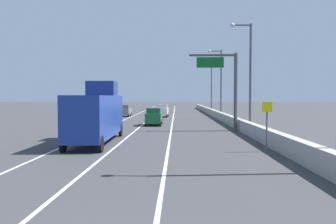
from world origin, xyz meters
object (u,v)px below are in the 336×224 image
at_px(car_gray_1, 125,111).
at_px(lamp_post_right_fourth, 210,84).
at_px(overhead_sign_gantry, 228,82).
at_px(speed_advisory_sign, 267,123).
at_px(car_green_0, 154,117).
at_px(lamp_post_right_third, 220,79).
at_px(box_truck, 97,114).
at_px(lamp_post_right_second, 248,69).
at_px(car_white_2, 163,111).
at_px(lamp_post_right_near, 335,33).

bearing_deg(car_gray_1, lamp_post_right_fourth, 41.94).
distance_m(overhead_sign_gantry, speed_advisory_sign, 13.26).
height_order(car_green_0, car_gray_1, car_green_0).
xyz_separation_m(overhead_sign_gantry, lamp_post_right_third, (1.62, 19.97, 1.27)).
xyz_separation_m(lamp_post_right_third, box_truck, (-12.31, -28.85, -3.94)).
height_order(speed_advisory_sign, lamp_post_right_third, lamp_post_right_third).
xyz_separation_m(speed_advisory_sign, lamp_post_right_third, (1.18, 32.89, 4.24)).
relative_size(speed_advisory_sign, car_gray_1, 0.70).
xyz_separation_m(overhead_sign_gantry, speed_advisory_sign, (0.44, -12.91, -2.96)).
bearing_deg(box_truck, lamp_post_right_third, 66.90).
bearing_deg(overhead_sign_gantry, lamp_post_right_second, 17.79).
bearing_deg(lamp_post_right_second, lamp_post_right_fourth, 89.92).
bearing_deg(car_white_2, car_green_0, -91.09).
xyz_separation_m(car_white_2, box_truck, (-3.43, -32.45, 1.04)).
height_order(overhead_sign_gantry, lamp_post_right_third, lamp_post_right_third).
height_order(lamp_post_right_third, car_gray_1, lamp_post_right_third).
bearing_deg(lamp_post_right_third, car_gray_1, 161.35).
height_order(overhead_sign_gantry, lamp_post_right_near, lamp_post_right_near).
bearing_deg(car_white_2, lamp_post_right_fourth, 59.30).
relative_size(lamp_post_right_near, box_truck, 1.05).
height_order(car_green_0, box_truck, box_truck).
bearing_deg(overhead_sign_gantry, lamp_post_right_near, -84.44).
xyz_separation_m(lamp_post_right_third, lamp_post_right_fourth, (0.46, 19.32, 0.00)).
bearing_deg(lamp_post_right_fourth, lamp_post_right_near, -90.26).
bearing_deg(lamp_post_right_third, lamp_post_right_fourth, 88.65).
height_order(lamp_post_right_fourth, box_truck, lamp_post_right_fourth).
bearing_deg(lamp_post_right_fourth, overhead_sign_gantry, -93.03).
xyz_separation_m(car_green_0, car_gray_1, (-6.10, 18.51, -0.03)).
relative_size(lamp_post_right_fourth, car_gray_1, 2.43).
distance_m(speed_advisory_sign, lamp_post_right_fourth, 52.41).
bearing_deg(lamp_post_right_second, car_gray_1, 122.68).
distance_m(lamp_post_right_fourth, car_white_2, 18.95).
relative_size(lamp_post_right_second, lamp_post_right_fourth, 1.00).
height_order(car_gray_1, box_truck, box_truck).
bearing_deg(speed_advisory_sign, box_truck, 160.06).
bearing_deg(lamp_post_right_third, speed_advisory_sign, -92.06).
bearing_deg(car_green_0, box_truck, -101.32).
xyz_separation_m(lamp_post_right_near, lamp_post_right_second, (0.21, 19.32, 0.00)).
distance_m(overhead_sign_gantry, car_white_2, 24.94).
relative_size(overhead_sign_gantry, box_truck, 0.75).
xyz_separation_m(lamp_post_right_fourth, car_gray_1, (-15.76, -14.16, -5.02)).
distance_m(speed_advisory_sign, lamp_post_right_near, 7.28).
xyz_separation_m(speed_advisory_sign, car_white_2, (-7.70, 36.49, -0.73)).
distance_m(car_white_2, box_truck, 32.65).
bearing_deg(car_green_0, lamp_post_right_near, -69.63).
distance_m(lamp_post_right_third, car_green_0, 16.96).
xyz_separation_m(lamp_post_right_second, car_white_2, (-9.28, 22.92, -4.97)).
relative_size(lamp_post_right_near, car_green_0, 2.42).
bearing_deg(lamp_post_right_fourth, box_truck, -104.84).
distance_m(lamp_post_right_near, lamp_post_right_second, 19.32).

